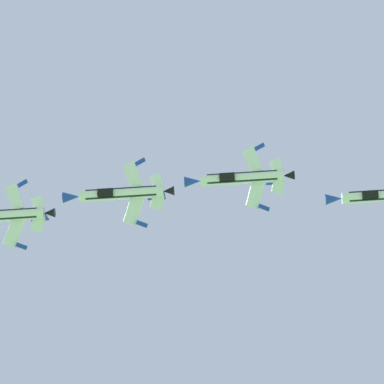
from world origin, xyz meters
name	(u,v)px	position (x,y,z in m)	size (l,w,h in m)	color
fighter_jet_lead	(1,216)	(-46.48, 52.05, 111.50)	(15.70, 7.40, 7.79)	white
fighter_jet_left_wing	(119,194)	(-29.38, 54.97, 112.44)	(15.70, 7.33, 7.91)	white
fighter_jet_right_wing	(240,178)	(-12.79, 59.98, 115.22)	(15.70, 7.29, 7.98)	white
fighter_jet_left_outer	(383,196)	(5.77, 67.15, 111.02)	(15.70, 7.41, 7.78)	white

